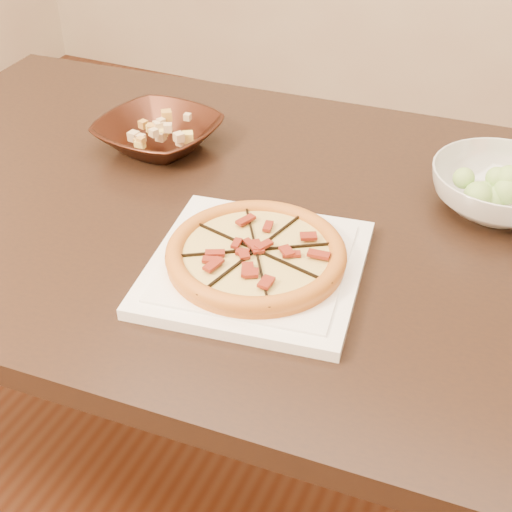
% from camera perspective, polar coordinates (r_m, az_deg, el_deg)
% --- Properties ---
extents(floor, '(4.00, 4.00, 0.02)m').
position_cam_1_polar(floor, '(1.72, -0.28, -17.69)').
color(floor, '#452415').
rests_on(floor, ground).
extents(dining_table, '(1.46, 0.99, 0.75)m').
position_cam_1_polar(dining_table, '(1.25, -2.29, 0.47)').
color(dining_table, black).
rests_on(dining_table, floor).
extents(plate, '(0.34, 0.34, 0.02)m').
position_cam_1_polar(plate, '(1.03, 0.00, -0.87)').
color(plate, white).
rests_on(plate, dining_table).
extents(pizza, '(0.26, 0.26, 0.03)m').
position_cam_1_polar(pizza, '(1.01, -0.00, 0.17)').
color(pizza, '#B57826').
rests_on(pizza, plate).
extents(bronze_bowl, '(0.24, 0.24, 0.05)m').
position_cam_1_polar(bronze_bowl, '(1.36, -7.80, 9.63)').
color(bronze_bowl, '#3C1D14').
rests_on(bronze_bowl, dining_table).
extents(mixed_dish, '(0.10, 0.11, 0.03)m').
position_cam_1_polar(mixed_dish, '(1.34, -8.01, 11.17)').
color(mixed_dish, tan).
rests_on(mixed_dish, bronze_bowl).
extents(salad_bowl, '(0.26, 0.26, 0.07)m').
position_cam_1_polar(salad_bowl, '(1.22, 18.95, 5.09)').
color(salad_bowl, silver).
rests_on(salad_bowl, dining_table).
extents(salad, '(0.11, 0.11, 0.04)m').
position_cam_1_polar(salad, '(1.20, 19.40, 7.25)').
color(salad, '#9ACD6D').
rests_on(salad, salad_bowl).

